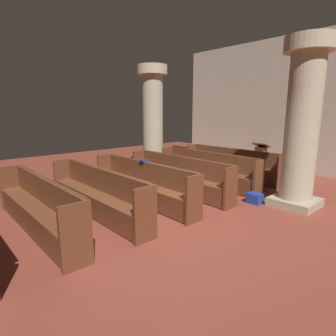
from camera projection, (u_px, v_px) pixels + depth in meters
name	position (u px, v px, depth m)	size (l,w,h in m)	color
ground_plane	(171.00, 219.00, 5.39)	(19.20, 19.20, 0.00)	brown
back_wall	(308.00, 105.00, 8.94)	(10.00, 0.16, 4.50)	beige
pew_row_0	(231.00, 163.00, 8.53)	(3.27, 0.46, 0.92)	brown
pew_row_1	(207.00, 168.00, 7.77)	(3.27, 0.46, 0.92)	brown
pew_row_2	(178.00, 174.00, 7.02)	(3.27, 0.47, 0.92)	brown
pew_row_3	(143.00, 182.00, 6.27)	(3.27, 0.46, 0.92)	brown
pew_row_4	(97.00, 191.00, 5.52)	(3.27, 0.46, 0.92)	brown
pew_row_5	(37.00, 204.00, 4.77)	(3.27, 0.47, 0.92)	brown
pillar_aisle_side	(302.00, 122.00, 5.75)	(0.98, 0.98, 3.51)	tan
pillar_far_side	(153.00, 118.00, 9.25)	(0.98, 0.98, 3.51)	tan
lectern	(260.00, 162.00, 8.76)	(0.48, 0.45, 1.08)	#492215
hymn_book	(145.00, 161.00, 6.41)	(0.14, 0.21, 0.03)	navy
kneeler_box_blue	(255.00, 198.00, 6.28)	(0.32, 0.25, 0.23)	navy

